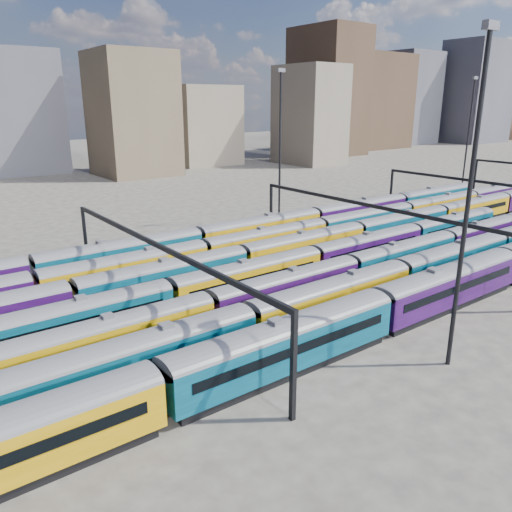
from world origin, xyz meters
TOP-DOWN VIEW (x-y plane):
  - ground at (0.00, 0.00)m, footprint 500.00×500.00m
  - rake_0 at (5.43, -15.00)m, footprint 151.59×3.17m
  - rake_1 at (3.89, -10.00)m, footprint 120.78×2.95m
  - rake_2 at (1.68, -5.00)m, footprint 112.48×2.75m
  - rake_3 at (-8.97, 0.00)m, footprint 96.15×2.82m
  - rake_4 at (13.77, 5.00)m, footprint 120.43×2.94m
  - rake_5 at (1.34, 10.00)m, footprint 139.98×2.92m
  - rake_6 at (-6.53, 15.00)m, footprint 127.92×3.12m
  - gantry_1 at (-20.00, 0.00)m, footprint 0.35×40.35m
  - gantry_2 at (10.00, 0.00)m, footprint 0.35×40.35m
  - gantry_3 at (40.00, 0.00)m, footprint 0.35×40.35m
  - mast_2 at (-5.00, -22.00)m, footprint 1.40×0.50m
  - mast_3 at (15.00, 24.00)m, footprint 1.40×0.50m
  - mast_5 at (65.00, 20.00)m, footprint 1.40×0.50m
  - skyline at (104.75, 105.73)m, footprint 399.22×60.48m

SIDE VIEW (x-z plane):
  - ground at x=0.00m, z-range 0.00..0.00m
  - rake_2 at x=1.68m, z-range 0.12..4.72m
  - rake_3 at x=-8.97m, z-range 0.12..4.85m
  - rake_5 at x=1.34m, z-range 0.12..5.04m
  - rake_4 at x=13.77m, z-range 0.12..5.07m
  - rake_1 at x=3.89m, z-range 0.12..5.08m
  - rake_6 at x=-6.53m, z-range 0.13..5.39m
  - rake_0 at x=5.43m, z-range 0.13..5.47m
  - gantry_1 at x=-20.00m, z-range 2.78..10.80m
  - gantry_2 at x=10.00m, z-range 2.78..10.80m
  - gantry_3 at x=40.00m, z-range 2.78..10.80m
  - mast_2 at x=-5.00m, z-range 1.17..26.77m
  - mast_3 at x=15.00m, z-range 1.17..26.77m
  - mast_5 at x=65.00m, z-range 1.17..26.77m
  - skyline at x=104.75m, z-range -4.18..45.85m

